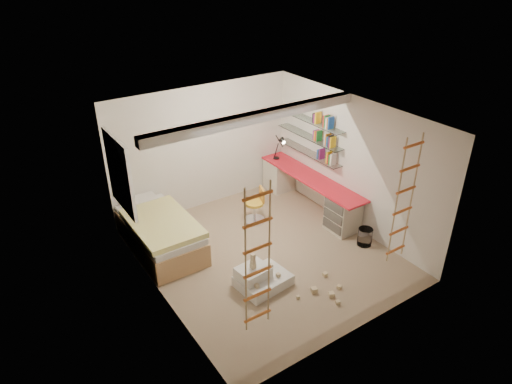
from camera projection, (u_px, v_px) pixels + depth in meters
floor at (265, 254)px, 8.29m from camera, size 4.50×4.50×0.00m
ceiling_beam at (256, 117)px, 7.31m from camera, size 4.00×0.18×0.16m
window_frame at (120, 174)px, 7.69m from camera, size 0.06×1.15×1.35m
window_blind at (122, 173)px, 7.71m from camera, size 0.02×1.00×1.20m
rope_ladder_left at (258, 260)px, 5.63m from camera, size 0.41×0.04×2.13m
rope_ladder_right at (404, 201)px, 6.95m from camera, size 0.41×0.04×2.13m
waste_bin at (365, 237)px, 8.48m from camera, size 0.27×0.27×0.34m
desk at (309, 191)px, 9.57m from camera, size 0.56×2.80×0.75m
shelves at (309, 137)px, 9.32m from camera, size 0.25×1.80×0.71m
bed at (160, 233)px, 8.31m from camera, size 1.02×2.00×0.69m
task_lamp at (281, 145)px, 9.90m from camera, size 0.14×0.36×0.57m
swivel_chair at (255, 209)px, 9.16m from camera, size 0.56×0.56×0.74m
play_platform at (260, 278)px, 7.47m from camera, size 0.89×0.72×0.37m
toy_blocks at (292, 279)px, 7.35m from camera, size 1.31×1.21×0.64m
books at (310, 131)px, 9.26m from camera, size 0.14×0.70×0.92m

